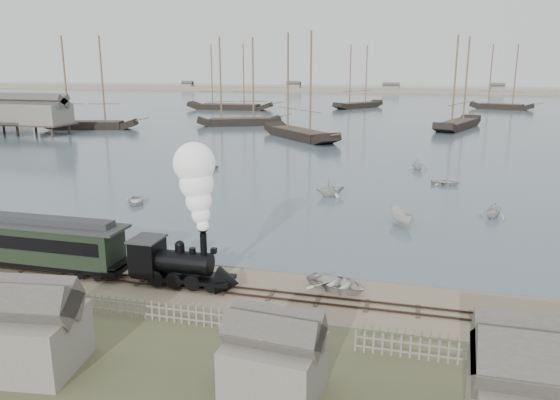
# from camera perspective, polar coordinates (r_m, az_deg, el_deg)

# --- Properties ---
(ground) EXTENTS (600.00, 600.00, 0.00)m
(ground) POSITION_cam_1_polar(r_m,az_deg,el_deg) (36.31, 1.43, -8.88)
(ground) COLOR tan
(ground) RESTS_ON ground
(harbor_water) EXTENTS (600.00, 336.00, 0.06)m
(harbor_water) POSITION_cam_1_polar(r_m,az_deg,el_deg) (203.17, 12.86, 9.78)
(harbor_water) COLOR #475A65
(harbor_water) RESTS_ON ground
(rail_track) EXTENTS (120.00, 1.80, 0.16)m
(rail_track) POSITION_cam_1_polar(r_m,az_deg,el_deg) (34.52, 0.64, -10.07)
(rail_track) COLOR #39261F
(rail_track) RESTS_ON ground
(picket_fence_west) EXTENTS (19.00, 0.10, 1.20)m
(picket_fence_west) POSITION_cam_1_polar(r_m,az_deg,el_deg) (32.48, -13.08, -12.17)
(picket_fence_west) COLOR slate
(picket_fence_west) RESTS_ON ground
(picket_fence_east) EXTENTS (15.00, 0.10, 1.20)m
(picket_fence_east) POSITION_cam_1_polar(r_m,az_deg,el_deg) (29.16, 23.24, -16.24)
(picket_fence_east) COLOR slate
(picket_fence_east) RESTS_ON ground
(shed_left) EXTENTS (5.00, 4.00, 4.10)m
(shed_left) POSITION_cam_1_polar(r_m,az_deg,el_deg) (29.94, -24.83, -15.58)
(shed_left) COLOR slate
(shed_left) RESTS_ON ground
(shed_mid) EXTENTS (4.00, 3.50, 3.60)m
(shed_mid) POSITION_cam_1_polar(r_m,az_deg,el_deg) (25.60, -0.60, -19.54)
(shed_mid) COLOR slate
(shed_mid) RESTS_ON ground
(far_spit) EXTENTS (500.00, 20.00, 1.80)m
(far_spit) POSITION_cam_1_polar(r_m,az_deg,el_deg) (282.99, 13.55, 10.86)
(far_spit) COLOR tan
(far_spit) RESTS_ON ground
(locomotive) EXTENTS (7.31, 2.73, 9.11)m
(locomotive) POSITION_cam_1_polar(r_m,az_deg,el_deg) (34.98, -9.15, -2.64)
(locomotive) COLOR black
(locomotive) RESTS_ON ground
(passenger_coach) EXTENTS (14.09, 2.72, 3.42)m
(passenger_coach) POSITION_cam_1_polar(r_m,az_deg,el_deg) (41.87, -24.46, -3.88)
(passenger_coach) COLOR black
(passenger_coach) RESTS_ON ground
(beached_dinghy) EXTENTS (4.26, 4.84, 0.83)m
(beached_dinghy) POSITION_cam_1_polar(r_m,az_deg,el_deg) (35.66, 5.90, -8.68)
(beached_dinghy) COLOR silver
(beached_dinghy) RESTS_ON ground
(rowboat_0) EXTENTS (4.14, 3.65, 0.71)m
(rowboat_0) POSITION_cam_1_polar(r_m,az_deg,el_deg) (58.24, -14.83, -0.04)
(rowboat_0) COLOR silver
(rowboat_0) RESTS_ON harbor_water
(rowboat_1) EXTENTS (4.45, 4.55, 1.82)m
(rowboat_1) POSITION_cam_1_polar(r_m,az_deg,el_deg) (59.67, 5.30, 1.26)
(rowboat_1) COLOR silver
(rowboat_1) RESTS_ON harbor_water
(rowboat_2) EXTENTS (3.74, 2.94, 1.37)m
(rowboat_2) POSITION_cam_1_polar(r_m,az_deg,el_deg) (50.18, 12.49, -1.76)
(rowboat_2) COLOR silver
(rowboat_2) RESTS_ON harbor_water
(rowboat_3) EXTENTS (2.42, 3.34, 0.68)m
(rowboat_3) POSITION_cam_1_polar(r_m,az_deg,el_deg) (67.90, 16.87, 1.79)
(rowboat_3) COLOR silver
(rowboat_3) RESTS_ON harbor_water
(rowboat_4) EXTENTS (3.69, 3.54, 1.51)m
(rowboat_4) POSITION_cam_1_polar(r_m,az_deg,el_deg) (55.09, 21.42, -0.93)
(rowboat_4) COLOR silver
(rowboat_4) RESTS_ON harbor_water
(rowboat_6) EXTENTS (3.17, 4.14, 0.80)m
(rowboat_6) POSITION_cam_1_polar(r_m,az_deg,el_deg) (76.00, -7.85, 3.58)
(rowboat_6) COLOR silver
(rowboat_6) RESTS_ON harbor_water
(rowboat_7) EXTENTS (3.70, 3.46, 1.57)m
(rowboat_7) POSITION_cam_1_polar(r_m,az_deg,el_deg) (76.84, 14.20, 3.69)
(rowboat_7) COLOR silver
(rowboat_7) RESTS_ON harbor_water
(schooner_0) EXTENTS (21.17, 10.13, 20.00)m
(schooner_0) POSITION_cam_1_polar(r_m,az_deg,el_deg) (127.47, -19.63, 11.47)
(schooner_0) COLOR black
(schooner_0) RESTS_ON harbor_water
(schooner_1) EXTENTS (19.49, 12.29, 20.00)m
(schooner_1) POSITION_cam_1_polar(r_m,az_deg,el_deg) (127.86, -4.36, 12.23)
(schooner_1) COLOR black
(schooner_1) RESTS_ON harbor_water
(schooner_2) EXTENTS (18.86, 19.65, 20.00)m
(schooner_2) POSITION_cam_1_polar(r_m,az_deg,el_deg) (104.79, 2.11, 11.85)
(schooner_2) COLOR black
(schooner_2) RESTS_ON harbor_water
(schooner_3) EXTENTS (12.06, 22.70, 20.00)m
(schooner_3) POSITION_cam_1_polar(r_m,az_deg,el_deg) (127.51, 18.41, 11.56)
(schooner_3) COLOR black
(schooner_3) RESTS_ON harbor_water
(schooner_6) EXTENTS (26.93, 7.21, 20.00)m
(schooner_6) POSITION_cam_1_polar(r_m,az_deg,el_deg) (172.87, -5.33, 12.69)
(schooner_6) COLOR black
(schooner_6) RESTS_ON harbor_water
(schooner_7) EXTENTS (15.21, 19.41, 20.00)m
(schooner_7) POSITION_cam_1_polar(r_m,az_deg,el_deg) (180.27, 8.27, 12.66)
(schooner_7) COLOR black
(schooner_7) RESTS_ON harbor_water
(schooner_8) EXTENTS (19.25, 9.38, 20.00)m
(schooner_8) POSITION_cam_1_polar(r_m,az_deg,el_deg) (186.49, 22.37, 11.82)
(schooner_8) COLOR black
(schooner_8) RESTS_ON harbor_water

